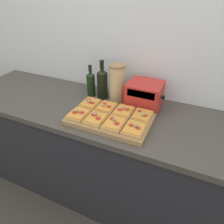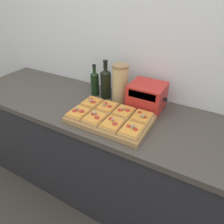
{
  "view_description": "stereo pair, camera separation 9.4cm",
  "coord_description": "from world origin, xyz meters",
  "px_view_note": "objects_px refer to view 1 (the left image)",
  "views": [
    {
      "loc": [
        0.44,
        -0.77,
        1.62
      ],
      "look_at": [
        -0.01,
        0.23,
        0.93
      ],
      "focal_mm": 32.0,
      "sensor_mm": 36.0,
      "label": 1
    },
    {
      "loc": [
        0.52,
        -0.73,
        1.62
      ],
      "look_at": [
        -0.01,
        0.23,
        0.93
      ],
      "focal_mm": 32.0,
      "sensor_mm": 36.0,
      "label": 2
    }
  ],
  "objects_px": {
    "olive_oil_bottle": "(91,83)",
    "grain_jar_tall": "(117,83)",
    "cutting_board": "(110,119)",
    "wine_bottle": "(102,83)",
    "toaster_oven": "(145,95)"
  },
  "relations": [
    {
      "from": "olive_oil_bottle",
      "to": "grain_jar_tall",
      "type": "distance_m",
      "value": 0.23
    },
    {
      "from": "wine_bottle",
      "to": "grain_jar_tall",
      "type": "relative_size",
      "value": 1.05
    },
    {
      "from": "cutting_board",
      "to": "wine_bottle",
      "type": "height_order",
      "value": "wine_bottle"
    },
    {
      "from": "grain_jar_tall",
      "to": "cutting_board",
      "type": "bearing_deg",
      "value": -75.88
    },
    {
      "from": "wine_bottle",
      "to": "grain_jar_tall",
      "type": "height_order",
      "value": "wine_bottle"
    },
    {
      "from": "cutting_board",
      "to": "olive_oil_bottle",
      "type": "height_order",
      "value": "olive_oil_bottle"
    },
    {
      "from": "grain_jar_tall",
      "to": "olive_oil_bottle",
      "type": "bearing_deg",
      "value": 180.0
    },
    {
      "from": "olive_oil_bottle",
      "to": "wine_bottle",
      "type": "bearing_deg",
      "value": 0.0
    },
    {
      "from": "cutting_board",
      "to": "toaster_oven",
      "type": "xyz_separation_m",
      "value": [
        0.14,
        0.27,
        0.08
      ]
    },
    {
      "from": "wine_bottle",
      "to": "toaster_oven",
      "type": "xyz_separation_m",
      "value": [
        0.34,
        -0.0,
        -0.03
      ]
    },
    {
      "from": "toaster_oven",
      "to": "grain_jar_tall",
      "type": "bearing_deg",
      "value": 179.77
    },
    {
      "from": "cutting_board",
      "to": "grain_jar_tall",
      "type": "xyz_separation_m",
      "value": [
        -0.07,
        0.27,
        0.13
      ]
    },
    {
      "from": "olive_oil_bottle",
      "to": "toaster_oven",
      "type": "relative_size",
      "value": 0.96
    },
    {
      "from": "olive_oil_bottle",
      "to": "grain_jar_tall",
      "type": "bearing_deg",
      "value": 0.0
    },
    {
      "from": "cutting_board",
      "to": "toaster_oven",
      "type": "bearing_deg",
      "value": 62.3
    }
  ]
}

